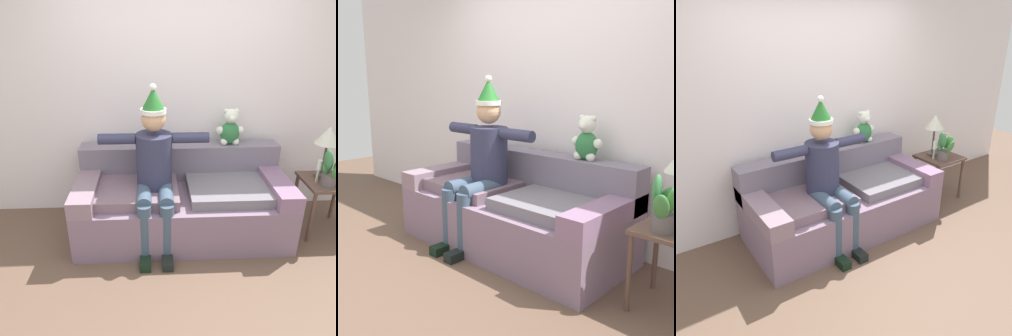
{
  "view_description": "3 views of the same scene",
  "coord_description": "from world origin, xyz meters",
  "views": [
    {
      "loc": [
        -0.29,
        -1.98,
        2.07
      ],
      "look_at": [
        -0.15,
        0.9,
        0.76
      ],
      "focal_mm": 35.58,
      "sensor_mm": 36.0,
      "label": 1
    },
    {
      "loc": [
        2.37,
        -1.63,
        1.53
      ],
      "look_at": [
        0.08,
        0.78,
        0.79
      ],
      "focal_mm": 43.68,
      "sensor_mm": 36.0,
      "label": 2
    },
    {
      "loc": [
        -1.86,
        -1.82,
        2.17
      ],
      "look_at": [
        -0.09,
        0.81,
        0.82
      ],
      "focal_mm": 36.72,
      "sensor_mm": 36.0,
      "label": 3
    }
  ],
  "objects": [
    {
      "name": "ground_plane",
      "position": [
        0.0,
        0.0,
        0.0
      ],
      "size": [
        10.0,
        10.0,
        0.0
      ],
      "primitive_type": "plane",
      "color": "brown"
    },
    {
      "name": "back_wall",
      "position": [
        0.0,
        1.55,
        1.35
      ],
      "size": [
        7.0,
        0.1,
        2.7
      ],
      "primitive_type": "cube",
      "color": "white",
      "rests_on": "ground_plane"
    },
    {
      "name": "couch",
      "position": [
        0.0,
        0.99,
        0.34
      ],
      "size": [
        2.09,
        0.94,
        0.85
      ],
      "color": "slate",
      "rests_on": "ground_plane"
    },
    {
      "name": "person_seated",
      "position": [
        -0.28,
        0.83,
        0.79
      ],
      "size": [
        1.02,
        0.77,
        1.55
      ],
      "color": "#30324E",
      "rests_on": "ground_plane"
    },
    {
      "name": "teddy_bear",
      "position": [
        0.52,
        1.3,
        1.02
      ],
      "size": [
        0.29,
        0.17,
        0.38
      ],
      "color": "#2E753F",
      "rests_on": "couch"
    },
    {
      "name": "potted_plant",
      "position": [
        1.41,
        0.81,
        0.74
      ],
      "size": [
        0.21,
        0.26,
        0.37
      ],
      "color": "#5F5756",
      "rests_on": "side_table"
    },
    {
      "name": "candle_tall",
      "position": [
        1.33,
        0.9,
        0.72
      ],
      "size": [
        0.04,
        0.04,
        0.23
      ],
      "color": "beige",
      "rests_on": "side_table"
    }
  ]
}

